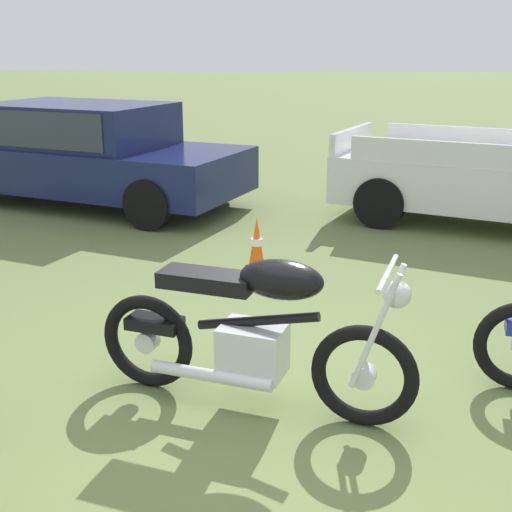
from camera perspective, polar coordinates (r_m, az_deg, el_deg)
name	(u,v)px	position (r m, az deg, el deg)	size (l,w,h in m)	color
ground_plane	(261,412)	(4.24, 0.45, -13.34)	(120.00, 120.00, 0.00)	olive
motorcycle_black	(253,334)	(4.09, -0.23, -6.76)	(2.04, 0.84, 1.02)	black
car_navy	(84,148)	(9.83, -14.67, 9.01)	(4.87, 3.25, 1.43)	#161E4C
traffic_cone	(257,247)	(6.62, 0.06, 0.80)	(0.25, 0.25, 0.57)	#EA590F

